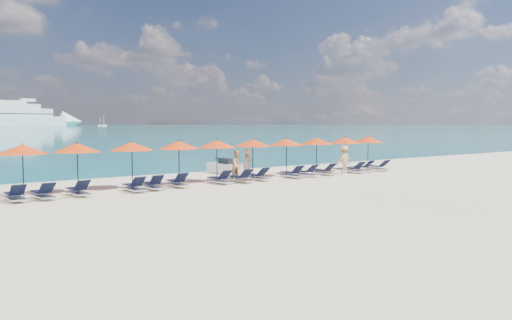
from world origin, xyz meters
TOP-DOWN VIEW (x-y plane):
  - ground at (0.00, 0.00)m, footprint 1400.00×1400.00m
  - cruise_ship at (97.96, 572.57)m, footprint 144.35×41.49m
  - sailboat_near at (185.08, 569.06)m, footprint 5.45×1.82m
  - sailboat_far at (180.47, 543.76)m, footprint 6.33×2.11m
  - jetski at (1.35, 8.16)m, footprint 1.10×2.63m
  - beachgoer_a at (0.88, 5.02)m, footprint 0.73×0.65m
  - beachgoer_b at (-0.31, 4.29)m, footprint 0.85×0.54m
  - beachgoer_c at (7.29, 3.70)m, footprint 1.15×0.57m
  - umbrella_0 at (-10.91, 4.94)m, footprint 2.10×2.10m
  - umbrella_1 at (-8.62, 4.93)m, footprint 2.10×2.10m
  - umbrella_2 at (-6.08, 4.80)m, footprint 2.10×2.10m
  - umbrella_3 at (-3.57, 4.79)m, footprint 2.10×2.10m
  - umbrella_4 at (-1.29, 4.79)m, footprint 2.10×2.10m
  - umbrella_5 at (1.14, 4.86)m, footprint 2.10×2.10m
  - umbrella_6 at (3.56, 4.80)m, footprint 2.10×2.10m
  - umbrella_7 at (6.01, 4.83)m, footprint 2.10×2.10m
  - umbrella_8 at (8.60, 4.88)m, footprint 2.10×2.10m
  - umbrella_9 at (10.96, 4.97)m, footprint 2.10×2.10m
  - lounger_0 at (-11.50, 3.57)m, footprint 0.64×1.71m
  - lounger_1 at (-10.46, 3.52)m, footprint 0.75×1.74m
  - lounger_2 at (-9.02, 3.62)m, footprint 0.69×1.73m
  - lounger_3 at (-6.56, 3.46)m, footprint 0.62×1.70m
  - lounger_4 at (-5.57, 3.61)m, footprint 0.74×1.74m
  - lounger_5 at (-4.20, 3.81)m, footprint 0.73×1.74m
  - lounger_6 at (-1.80, 3.72)m, footprint 0.64×1.71m
  - lounger_7 at (-0.59, 3.54)m, footprint 0.68×1.72m
  - lounger_8 at (0.67, 3.81)m, footprint 0.70×1.73m
  - lounger_9 at (3.06, 3.66)m, footprint 0.74×1.74m
  - lounger_10 at (4.16, 3.71)m, footprint 0.75×1.74m
  - lounger_11 at (5.62, 3.70)m, footprint 0.67×1.72m
  - lounger_12 at (8.02, 3.54)m, footprint 0.73×1.74m
  - lounger_13 at (9.11, 3.81)m, footprint 0.76×1.74m
  - lounger_14 at (10.41, 3.59)m, footprint 0.64×1.71m

SIDE VIEW (x-z plane):
  - ground at x=0.00m, z-range 0.00..0.00m
  - lounger_0 at x=-11.50m, z-range -0.09..0.56m
  - lounger_1 at x=-10.46m, z-range -0.09..0.56m
  - lounger_2 at x=-9.02m, z-range -0.09..0.56m
  - lounger_3 at x=-6.56m, z-range -0.09..0.56m
  - lounger_4 at x=-5.57m, z-range -0.09..0.56m
  - lounger_5 at x=-4.20m, z-range -0.09..0.56m
  - lounger_6 at x=-1.80m, z-range -0.09..0.56m
  - lounger_7 at x=-0.59m, z-range -0.09..0.56m
  - lounger_8 at x=0.67m, z-range -0.09..0.56m
  - lounger_9 at x=3.06m, z-range -0.09..0.56m
  - lounger_10 at x=4.16m, z-range -0.09..0.56m
  - lounger_11 at x=5.62m, z-range -0.09..0.56m
  - lounger_12 at x=8.02m, z-range -0.09..0.56m
  - lounger_13 at x=9.11m, z-range -0.09..0.56m
  - lounger_14 at x=10.41m, z-range -0.09..0.56m
  - jetski at x=1.35m, z-range -0.08..0.84m
  - beachgoer_b at x=-0.31m, z-range 0.00..1.67m
  - beachgoer_a at x=0.88m, z-range 0.00..1.67m
  - beachgoer_c at x=7.29m, z-range 0.00..1.76m
  - sailboat_near at x=185.08m, z-range -3.97..6.02m
  - sailboat_far at x=180.47m, z-range -4.61..7.00m
  - umbrella_0 at x=-10.91m, z-range 0.88..3.16m
  - umbrella_1 at x=-8.62m, z-range 0.88..3.16m
  - umbrella_2 at x=-6.08m, z-range 0.88..3.16m
  - umbrella_3 at x=-3.57m, z-range 0.88..3.16m
  - umbrella_4 at x=-1.29m, z-range 0.88..3.16m
  - umbrella_5 at x=1.14m, z-range 0.88..3.16m
  - umbrella_6 at x=3.56m, z-range 0.88..3.16m
  - umbrella_7 at x=6.01m, z-range 0.88..3.16m
  - umbrella_8 at x=8.60m, z-range 0.88..3.16m
  - umbrella_9 at x=10.96m, z-range 0.88..3.16m
  - cruise_ship at x=97.96m, z-range -9.52..30.18m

